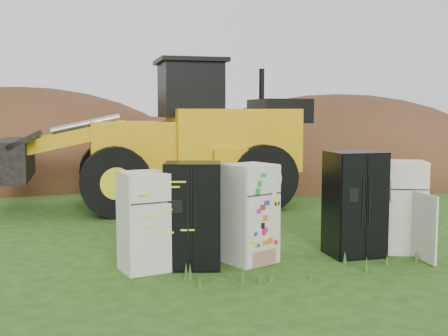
% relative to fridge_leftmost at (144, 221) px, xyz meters
% --- Properties ---
extents(ground, '(120.00, 120.00, 0.00)m').
position_rel_fridge_leftmost_xyz_m(ground, '(2.36, 0.03, -0.81)').
color(ground, '#1D4713').
rests_on(ground, ground).
extents(fridge_leftmost, '(0.86, 0.84, 1.63)m').
position_rel_fridge_leftmost_xyz_m(fridge_leftmost, '(0.00, 0.00, 0.00)').
color(fridge_leftmost, silver).
rests_on(fridge_leftmost, ground).
extents(fridge_black_side, '(1.07, 0.93, 1.76)m').
position_rel_fridge_leftmost_xyz_m(fridge_black_side, '(0.82, 0.01, 0.07)').
color(fridge_black_side, black).
rests_on(fridge_black_side, ground).
extents(fridge_sticker, '(0.98, 0.95, 1.71)m').
position_rel_fridge_leftmost_xyz_m(fridge_sticker, '(1.82, 0.04, 0.04)').
color(fridge_sticker, silver).
rests_on(fridge_sticker, ground).
extents(fridge_black_right, '(0.95, 0.80, 1.89)m').
position_rel_fridge_leftmost_xyz_m(fridge_black_right, '(3.80, 0.04, 0.13)').
color(fridge_black_right, black).
rests_on(fridge_black_right, ground).
extents(fridge_open_door, '(0.98, 0.95, 1.69)m').
position_rel_fridge_leftmost_xyz_m(fridge_open_door, '(4.78, 0.03, 0.03)').
color(fridge_open_door, silver).
rests_on(fridge_open_door, ground).
extents(wheel_loader, '(8.29, 3.40, 4.00)m').
position_rel_fridge_leftmost_xyz_m(wheel_loader, '(1.00, 6.15, 1.19)').
color(wheel_loader, gold).
rests_on(wheel_loader, ground).
extents(dirt_mound_right, '(13.69, 10.04, 6.54)m').
position_rel_fridge_leftmost_xyz_m(dirt_mound_right, '(8.94, 11.19, -0.81)').
color(dirt_mound_right, '#412915').
rests_on(dirt_mound_right, ground).
extents(dirt_mound_left, '(13.79, 10.34, 7.08)m').
position_rel_fridge_leftmost_xyz_m(dirt_mound_left, '(-3.17, 14.01, -0.81)').
color(dirt_mound_left, '#412915').
rests_on(dirt_mound_left, ground).
extents(dirt_mound_back, '(15.30, 10.20, 4.78)m').
position_rel_fridge_leftmost_xyz_m(dirt_mound_back, '(1.34, 17.30, -0.81)').
color(dirt_mound_back, '#412915').
rests_on(dirt_mound_back, ground).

